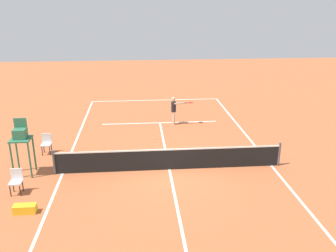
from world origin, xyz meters
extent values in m
plane|color=#AD5933|center=(0.00, 0.00, 0.00)|extent=(60.00, 60.00, 0.00)
cube|color=white|center=(0.00, -11.45, 0.00)|extent=(9.04, 0.10, 0.01)
cube|color=white|center=(-4.52, 0.00, 0.00)|extent=(0.10, 22.91, 0.01)
cube|color=white|center=(4.52, 0.00, 0.00)|extent=(0.10, 22.91, 0.01)
cube|color=white|center=(0.00, -6.30, 0.00)|extent=(6.78, 0.10, 0.01)
cube|color=white|center=(0.00, 0.00, 0.00)|extent=(0.10, 12.60, 0.01)
cylinder|color=#4C4C51|center=(-4.82, 0.00, 0.54)|extent=(0.10, 0.10, 1.07)
cylinder|color=#4C4C51|center=(4.82, 0.00, 0.54)|extent=(0.10, 0.10, 1.07)
cube|color=black|center=(0.00, 0.00, 0.46)|extent=(9.64, 0.03, 0.91)
cube|color=white|center=(0.00, 0.00, 0.93)|extent=(9.64, 0.04, 0.06)
cylinder|color=#D8A884|center=(-0.77, -6.08, 0.38)|extent=(0.12, 0.12, 0.77)
cylinder|color=#D8A884|center=(-0.80, -5.88, 0.38)|extent=(0.12, 0.12, 0.77)
cylinder|color=black|center=(-0.79, -5.98, 1.07)|extent=(0.28, 0.28, 0.60)
sphere|color=#D8A884|center=(-0.79, -5.98, 1.54)|extent=(0.22, 0.22, 0.22)
cylinder|color=#D8A884|center=(-0.76, -6.16, 1.10)|extent=(0.09, 0.09, 0.53)
cylinder|color=#D8A884|center=(-1.08, -5.84, 1.30)|extent=(0.54, 0.17, 0.09)
cylinder|color=black|center=(-1.47, -5.89, 1.30)|extent=(0.26, 0.07, 0.04)
ellipsoid|color=red|center=(-1.76, -5.93, 1.30)|extent=(0.36, 0.32, 0.04)
sphere|color=#CCE033|center=(0.44, -3.73, 0.03)|extent=(0.07, 0.07, 0.07)
cylinder|color=#2D6B4C|center=(5.70, 0.26, 0.78)|extent=(0.07, 0.07, 1.55)
cylinder|color=#2D6B4C|center=(6.40, 0.26, 0.78)|extent=(0.07, 0.07, 1.55)
cylinder|color=#2D6B4C|center=(5.70, -0.44, 0.78)|extent=(0.07, 0.07, 1.55)
cylinder|color=#2D6B4C|center=(6.40, -0.44, 0.78)|extent=(0.07, 0.07, 1.55)
cube|color=#2D6B4C|center=(6.05, -0.09, 1.58)|extent=(0.80, 0.80, 0.06)
cube|color=#2D6B4C|center=(6.05, -0.09, 1.81)|extent=(0.50, 0.44, 0.40)
cube|color=#2D6B4C|center=(6.05, -0.29, 2.16)|extent=(0.50, 0.06, 0.50)
cylinder|color=#262626|center=(5.72, 1.74, 0.23)|extent=(0.04, 0.04, 0.45)
cylinder|color=#262626|center=(6.08, 1.74, 0.23)|extent=(0.04, 0.04, 0.45)
cylinder|color=#262626|center=(5.72, 1.39, 0.23)|extent=(0.04, 0.04, 0.45)
cylinder|color=#262626|center=(6.08, 1.39, 0.23)|extent=(0.04, 0.04, 0.45)
cube|color=silver|center=(5.90, 1.57, 0.48)|extent=(0.44, 0.44, 0.06)
cube|color=silver|center=(5.90, 1.35, 0.73)|extent=(0.44, 0.04, 0.44)
cylinder|color=#262626|center=(5.45, -2.01, 0.23)|extent=(0.04, 0.04, 0.45)
cylinder|color=#262626|center=(5.80, -2.01, 0.23)|extent=(0.04, 0.04, 0.45)
cylinder|color=#262626|center=(5.45, -2.36, 0.23)|extent=(0.04, 0.04, 0.45)
cylinder|color=#262626|center=(5.80, -2.36, 0.23)|extent=(0.04, 0.04, 0.45)
cube|color=silver|center=(5.63, -2.18, 0.48)|extent=(0.44, 0.44, 0.06)
cube|color=silver|center=(5.63, -2.40, 0.73)|extent=(0.44, 0.04, 0.44)
cube|color=yellow|center=(5.23, 2.91, 0.15)|extent=(0.76, 0.32, 0.30)
camera|label=1|loc=(1.28, 14.09, 6.92)|focal=38.82mm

